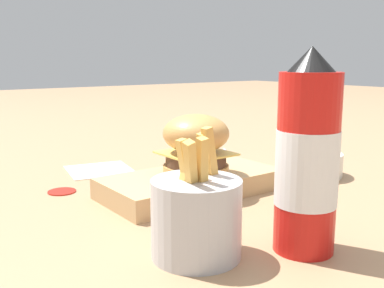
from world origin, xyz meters
The scene contains 9 objects.
ground_plane centered at (0.00, 0.00, 0.00)m, with size 6.00×6.00×0.00m, color #9E7A56.
serving_board centered at (-0.05, 0.07, 0.02)m, with size 0.30×0.15×0.03m.
burger centered at (-0.04, 0.07, 0.08)m, with size 0.11×0.11×0.10m.
ketchup_bottle centered at (-0.08, -0.19, 0.11)m, with size 0.07×0.07×0.23m.
fries_basket centered at (-0.19, -0.13, 0.05)m, with size 0.10×0.10×0.15m.
side_bowl centered at (0.21, 0.03, 0.02)m, with size 0.12×0.12×0.04m.
spoon centered at (0.16, 0.20, 0.01)m, with size 0.10×0.15×0.01m.
ketchup_puddle centered at (-0.22, 0.21, 0.00)m, with size 0.05×0.05×0.00m.
parchment_square centered at (-0.10, 0.31, 0.00)m, with size 0.15×0.15×0.00m.
Camera 1 is at (-0.48, -0.51, 0.22)m, focal length 42.00 mm.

